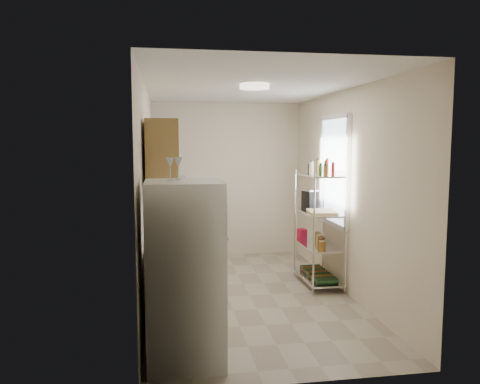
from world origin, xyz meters
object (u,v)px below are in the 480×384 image
Objects in this scene: refrigerator at (185,273)px; espresso_machine at (310,199)px; frying_pan_large at (173,215)px; rice_cooker at (168,218)px; cutting_board at (322,212)px.

refrigerator is 6.18× the size of espresso_machine.
refrigerator reaches higher than frying_pan_large.
rice_cooker is 0.99× the size of frying_pan_large.
espresso_machine reaches higher than frying_pan_large.
frying_pan_large is at bearing 160.60° from cutting_board.
refrigerator is 6.24× the size of rice_cooker.
refrigerator is 1.80m from rice_cooker.
rice_cooker reaches higher than frying_pan_large.
espresso_machine is at bearing 51.18° from refrigerator.
espresso_machine is at bearing 14.34° from rice_cooker.
cutting_board is (1.93, -0.68, 0.10)m from frying_pan_large.
cutting_board is (2.00, 0.03, 0.02)m from rice_cooker.
rice_cooker is 0.99× the size of espresso_machine.
refrigerator is at bearing -85.54° from rice_cooker.
frying_pan_large is 1.94m from espresso_machine.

